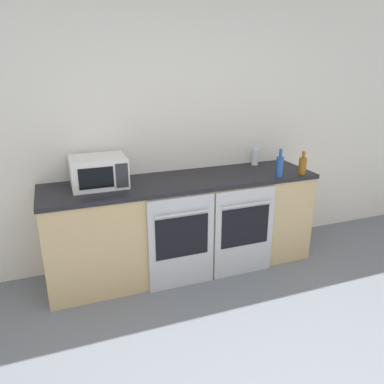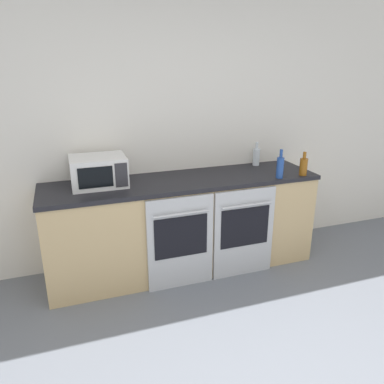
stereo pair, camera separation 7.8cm
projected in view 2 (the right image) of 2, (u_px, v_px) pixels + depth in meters
wall_back at (172, 133)px, 3.69m from camera, size 10.00×0.06×2.60m
counter_back at (183, 224)px, 3.65m from camera, size 2.59×0.66×0.92m
oven_left at (181, 242)px, 3.32m from camera, size 0.61×0.06×0.87m
oven_right at (244, 233)px, 3.51m from camera, size 0.61×0.06×0.87m
microwave at (98, 171)px, 3.29m from camera, size 0.48×0.39×0.26m
bottle_blue at (280, 167)px, 3.50m from camera, size 0.07×0.07×0.27m
bottle_amber at (303, 166)px, 3.60m from camera, size 0.07×0.07×0.23m
bottle_clear at (256, 156)px, 3.95m from camera, size 0.07×0.07×0.25m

